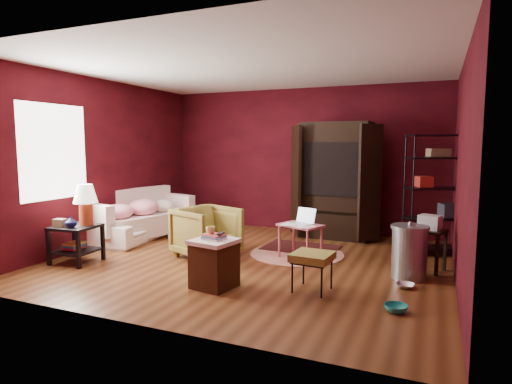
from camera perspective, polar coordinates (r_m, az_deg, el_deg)
room at (r=6.18m, az=-1.12°, el=3.53°), size 5.54×5.04×2.84m
sofa at (r=8.07m, az=-15.47°, el=-3.41°), size 0.76×1.95×0.74m
armchair at (r=6.56m, az=-6.60°, el=-5.00°), size 1.00×1.03×0.84m
pet_bowl_steel at (r=5.50m, az=19.31°, el=-10.90°), size 0.22×0.07×0.22m
pet_bowl_turquoise at (r=4.73m, az=18.19°, el=-13.60°), size 0.24×0.08×0.24m
vase at (r=6.54m, az=-23.46°, el=-3.72°), size 0.17×0.17×0.16m
mug at (r=5.13m, az=-6.07°, el=-4.94°), size 0.13×0.11×0.11m
side_table at (r=6.69m, az=-22.32°, el=-2.96°), size 0.62×0.62×1.14m
sofa_cushions at (r=8.09m, az=-15.27°, el=-3.17°), size 1.24×2.08×0.82m
hamper at (r=5.20m, az=-5.59°, el=-9.33°), size 0.55×0.55×0.67m
footstool at (r=5.07m, az=7.53°, el=-8.72°), size 0.48×0.48×0.45m
rug_round at (r=6.78m, az=5.45°, el=-8.21°), size 1.92×1.92×0.01m
rug_oriental at (r=7.15m, az=5.98°, el=-7.37°), size 1.21×0.83×0.01m
laptop_desk at (r=6.44m, az=5.98°, el=-4.79°), size 0.72×0.63×0.75m
tv_armoire at (r=7.92m, az=10.56°, el=1.83°), size 1.66×0.90×2.11m
wire_shelving at (r=7.15m, az=23.05°, el=0.35°), size 0.99×0.72×1.86m
small_stand at (r=6.23m, az=22.14°, el=-4.64°), size 0.48×0.48×0.76m
trash_can at (r=5.83m, az=19.75°, el=-7.50°), size 0.54×0.54×0.74m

